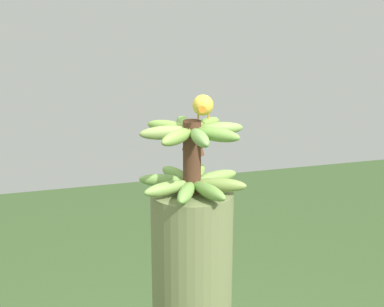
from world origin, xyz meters
The scene contains 2 objects.
banana_bunch centered at (0.00, 0.00, 1.49)m, with size 0.34×0.34×0.23m.
perched_bird centered at (0.03, 0.00, 1.65)m, with size 0.10×0.22×0.08m.
Camera 1 is at (-0.49, -1.74, 2.05)m, focal length 57.82 mm.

